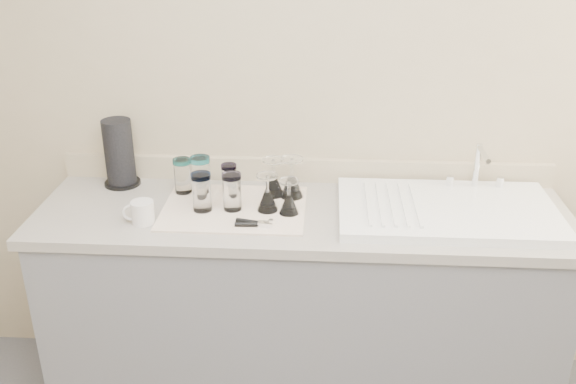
# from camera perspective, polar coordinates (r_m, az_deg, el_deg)

# --- Properties ---
(room_envelope) EXTENTS (3.54, 3.50, 2.52)m
(room_envelope) POSITION_cam_1_polar(r_m,az_deg,el_deg) (1.11, -0.95, 1.28)
(room_envelope) COLOR #57575D
(room_envelope) RESTS_ON ground
(counter_unit) EXTENTS (2.06, 0.62, 0.90)m
(counter_unit) POSITION_cam_1_polar(r_m,az_deg,el_deg) (2.70, 1.20, -10.21)
(counter_unit) COLOR slate
(counter_unit) RESTS_ON ground
(sink_unit) EXTENTS (0.82, 0.50, 0.22)m
(sink_unit) POSITION_cam_1_polar(r_m,az_deg,el_deg) (2.51, 13.99, -1.53)
(sink_unit) COLOR white
(sink_unit) RESTS_ON counter_unit
(dish_towel) EXTENTS (0.55, 0.42, 0.01)m
(dish_towel) POSITION_cam_1_polar(r_m,az_deg,el_deg) (2.49, -4.80, -1.43)
(dish_towel) COLOR white
(dish_towel) RESTS_ON counter_unit
(tumbler_teal) EXTENTS (0.07, 0.07, 0.14)m
(tumbler_teal) POSITION_cam_1_polar(r_m,az_deg,el_deg) (2.62, -9.35, 1.46)
(tumbler_teal) COLOR white
(tumbler_teal) RESTS_ON dish_towel
(tumbler_cyan) EXTENTS (0.08, 0.08, 0.16)m
(tumbler_cyan) POSITION_cam_1_polar(r_m,az_deg,el_deg) (2.59, -7.76, 1.47)
(tumbler_cyan) COLOR white
(tumbler_cyan) RESTS_ON dish_towel
(tumbler_purple) EXTENTS (0.06, 0.06, 0.12)m
(tumbler_purple) POSITION_cam_1_polar(r_m,az_deg,el_deg) (2.58, -5.25, 1.17)
(tumbler_purple) COLOR white
(tumbler_purple) RESTS_ON dish_towel
(tumbler_blue) EXTENTS (0.08, 0.08, 0.15)m
(tumbler_blue) POSITION_cam_1_polar(r_m,az_deg,el_deg) (2.45, -7.69, 0.03)
(tumbler_blue) COLOR white
(tumbler_blue) RESTS_ON dish_towel
(tumbler_lavender) EXTENTS (0.07, 0.07, 0.15)m
(tumbler_lavender) POSITION_cam_1_polar(r_m,az_deg,el_deg) (2.45, -5.00, 0.06)
(tumbler_lavender) COLOR white
(tumbler_lavender) RESTS_ON dish_towel
(goblet_back_left) EXTENTS (0.09, 0.09, 0.15)m
(goblet_back_left) POSITION_cam_1_polar(r_m,az_deg,el_deg) (2.57, -1.30, 0.81)
(goblet_back_left) COLOR white
(goblet_back_left) RESTS_ON dish_towel
(goblet_back_right) EXTENTS (0.09, 0.09, 0.16)m
(goblet_back_right) POSITION_cam_1_polar(r_m,az_deg,el_deg) (2.55, 0.34, 0.75)
(goblet_back_right) COLOR white
(goblet_back_right) RESTS_ON dish_towel
(goblet_front_left) EXTENTS (0.08, 0.08, 0.15)m
(goblet_front_left) POSITION_cam_1_polar(r_m,az_deg,el_deg) (2.44, -1.84, -0.56)
(goblet_front_left) COLOR white
(goblet_front_left) RESTS_ON dish_towel
(goblet_front_right) EXTENTS (0.08, 0.08, 0.14)m
(goblet_front_right) POSITION_cam_1_polar(r_m,az_deg,el_deg) (2.42, 0.08, -0.90)
(goblet_front_right) COLOR white
(goblet_front_right) RESTS_ON dish_towel
(can_opener) EXTENTS (0.14, 0.05, 0.02)m
(can_opener) POSITION_cam_1_polar(r_m,az_deg,el_deg) (2.34, -3.02, -2.81)
(can_opener) COLOR silver
(can_opener) RESTS_ON dish_towel
(white_mug) EXTENTS (0.12, 0.09, 0.09)m
(white_mug) POSITION_cam_1_polar(r_m,az_deg,el_deg) (2.42, -12.86, -1.77)
(white_mug) COLOR silver
(white_mug) RESTS_ON counter_unit
(paper_towel_roll) EXTENTS (0.15, 0.15, 0.28)m
(paper_towel_roll) POSITION_cam_1_polar(r_m,az_deg,el_deg) (2.74, -14.77, 3.32)
(paper_towel_roll) COLOR black
(paper_towel_roll) RESTS_ON counter_unit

